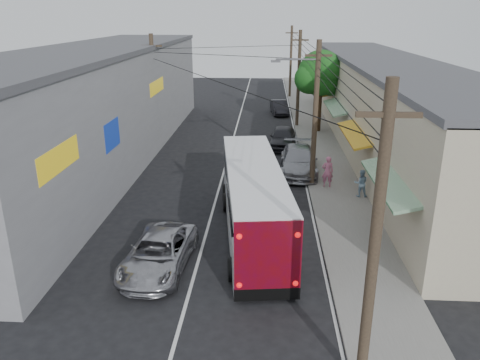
# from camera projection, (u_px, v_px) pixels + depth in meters

# --- Properties ---
(ground) EXTENTS (120.00, 120.00, 0.00)m
(ground) POSITION_uv_depth(u_px,v_px,m) (179.00, 328.00, 14.55)
(ground) COLOR black
(ground) RESTS_ON ground
(sidewalk) EXTENTS (3.00, 80.00, 0.12)m
(sidewalk) POSITION_uv_depth(u_px,v_px,m) (321.00, 151.00, 32.98)
(sidewalk) COLOR slate
(sidewalk) RESTS_ON ground
(building_right) EXTENTS (7.09, 40.00, 6.25)m
(building_right) POSITION_uv_depth(u_px,v_px,m) (384.00, 103.00, 33.58)
(building_right) COLOR #BEB897
(building_right) RESTS_ON ground
(building_left) EXTENTS (7.20, 36.00, 7.25)m
(building_left) POSITION_uv_depth(u_px,v_px,m) (98.00, 104.00, 30.71)
(building_left) COLOR gray
(building_left) RESTS_ON ground
(utility_poles) EXTENTS (11.80, 45.28, 8.00)m
(utility_poles) POSITION_uv_depth(u_px,v_px,m) (275.00, 92.00, 32.11)
(utility_poles) COLOR #473828
(utility_poles) RESTS_ON ground
(street_tree) EXTENTS (4.40, 4.00, 6.60)m
(street_tree) POSITION_uv_depth(u_px,v_px,m) (322.00, 75.00, 37.07)
(street_tree) COLOR #3F2B19
(street_tree) RESTS_ON ground
(coach_bus) EXTENTS (3.52, 11.00, 3.12)m
(coach_bus) POSITION_uv_depth(u_px,v_px,m) (253.00, 199.00, 20.32)
(coach_bus) COLOR white
(coach_bus) RESTS_ON ground
(jeepney) EXTENTS (2.55, 4.97, 1.34)m
(jeepney) POSITION_uv_depth(u_px,v_px,m) (159.00, 253.00, 17.72)
(jeepney) COLOR #AEADB4
(jeepney) RESTS_ON ground
(parked_suv) EXTENTS (2.37, 5.44, 1.56)m
(parked_suv) POSITION_uv_depth(u_px,v_px,m) (299.00, 161.00, 28.51)
(parked_suv) COLOR gray
(parked_suv) RESTS_ON ground
(parked_car_mid) EXTENTS (2.16, 4.53, 1.50)m
(parked_car_mid) POSITION_uv_depth(u_px,v_px,m) (283.00, 137.00, 33.99)
(parked_car_mid) COLOR #242429
(parked_car_mid) RESTS_ON ground
(parked_car_far) EXTENTS (1.87, 4.15, 1.32)m
(parked_car_far) POSITION_uv_depth(u_px,v_px,m) (279.00, 107.00, 45.27)
(parked_car_far) COLOR black
(parked_car_far) RESTS_ON ground
(pedestrian_near) EXTENTS (0.64, 0.42, 1.76)m
(pedestrian_near) POSITION_uv_depth(u_px,v_px,m) (328.00, 172.00, 25.81)
(pedestrian_near) COLOR #C2668B
(pedestrian_near) RESTS_ON sidewalk
(pedestrian_far) EXTENTS (0.72, 0.56, 1.47)m
(pedestrian_far) POSITION_uv_depth(u_px,v_px,m) (361.00, 183.00, 24.49)
(pedestrian_far) COLOR #83A4BF
(pedestrian_far) RESTS_ON sidewalk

